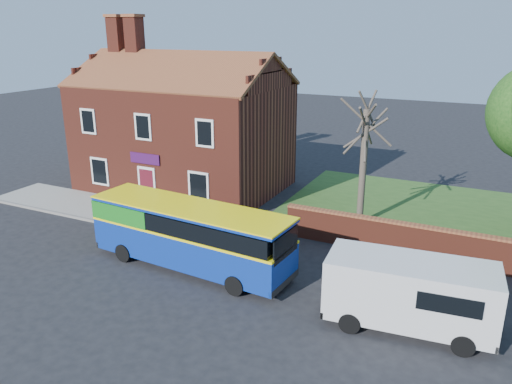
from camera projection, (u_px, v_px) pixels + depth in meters
The scene contains 7 objects.
ground at pixel (174, 288), 19.79m from camera, with size 120.00×120.00×0.00m, color black.
pavement at pixel (129, 213), 27.59m from camera, with size 18.00×3.50×0.12m, color gray.
kerb at pixel (107, 224), 26.09m from camera, with size 18.00×0.15×0.14m, color slate.
shop_building at pixel (184, 135), 31.46m from camera, with size 12.30×8.13×10.50m.
bus at pixel (185, 231), 21.21m from camera, with size 9.27×3.00×2.78m.
van_near at pixel (410, 291), 16.82m from camera, with size 5.75×2.72×2.44m.
bare_tree at pixel (363, 162), 25.17m from camera, with size 2.48×2.95×6.61m.
Camera 1 is at (10.61, -14.41, 9.82)m, focal length 35.00 mm.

